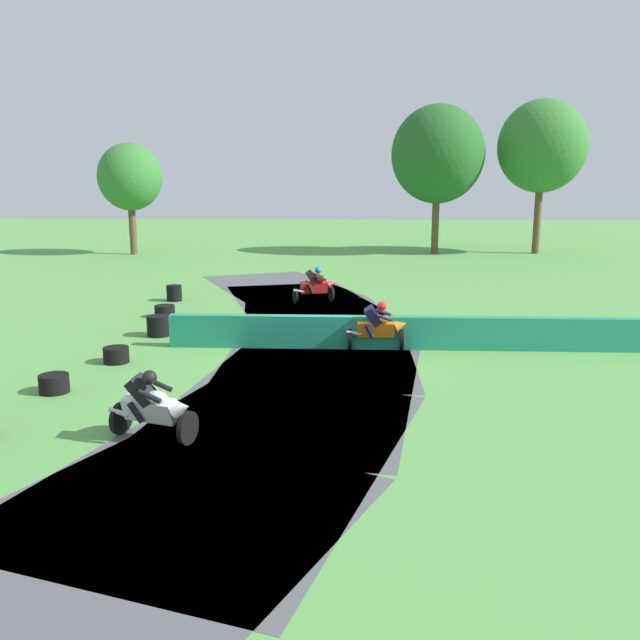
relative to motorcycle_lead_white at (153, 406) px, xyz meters
The scene contains 14 objects.
ground_plane 7.30m from the motorcycle_lead_white, 68.62° to the left, with size 120.00×120.00×0.00m, color #569947.
track_asphalt 6.99m from the motorcycle_lead_white, 76.81° to the left, with size 9.00×30.78×0.01m.
safety_barrier 10.37m from the motorcycle_lead_white, 40.77° to the left, with size 0.30×18.76×0.90m, color #1E8466.
motorcycle_lead_white is the anchor object (origin of this frame).
motorcycle_chase_orange 7.85m from the motorcycle_lead_white, 57.51° to the left, with size 1.68×0.76×1.43m.
motorcycle_trailing_red 13.71m from the motorcycle_lead_white, 80.96° to the left, with size 1.71×1.12×1.43m.
tire_stack_mid_a 3.98m from the motorcycle_lead_white, 138.83° to the left, with size 0.64×0.64×0.40m.
tire_stack_mid_b 5.62m from the motorcycle_lead_white, 116.06° to the left, with size 0.64×0.64×0.40m.
tire_stack_far 8.30m from the motorcycle_lead_white, 105.58° to the left, with size 0.67×0.67×0.60m.
tire_stack_extra_a 11.07m from the motorcycle_lead_white, 104.65° to the left, with size 0.68×0.68×0.40m.
tire_stack_extra_b 14.12m from the motorcycle_lead_white, 103.41° to the left, with size 0.57×0.57×0.60m.
tree_far_left 35.11m from the motorcycle_lead_white, 64.32° to the left, with size 5.32×5.32×9.31m.
tree_far_right 32.39m from the motorcycle_lead_white, 74.26° to the left, with size 5.62×5.62×8.99m.
tree_mid_rise 31.42m from the motorcycle_lead_white, 108.64° to the left, with size 3.83×3.83×6.70m.
Camera 1 is at (0.79, -17.69, 4.54)m, focal length 37.24 mm.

